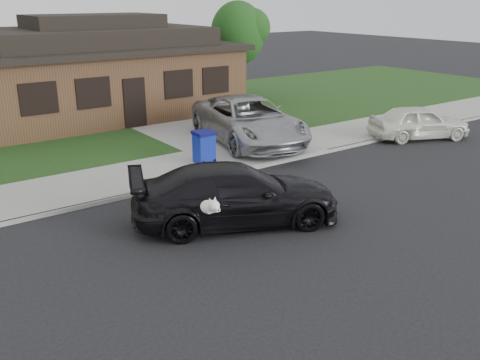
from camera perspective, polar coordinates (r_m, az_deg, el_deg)
ground at (r=12.98m, az=-6.05°, el=-6.53°), size 120.00×120.00×0.00m
sidewalk at (r=17.18m, az=-14.45°, el=-0.33°), size 60.00×3.00×0.12m
curb at (r=15.86m, az=-12.42°, el=-1.79°), size 60.00×0.12×0.12m
lawn at (r=24.55m, az=-21.51°, el=4.71°), size 60.00×13.00×0.13m
driveway at (r=24.02m, az=-5.65°, el=5.67°), size 4.50×13.00×0.14m
sedan at (r=13.64m, az=-0.44°, el=-1.57°), size 5.75×4.08×1.55m
minivan at (r=20.91m, az=0.92°, el=6.41°), size 4.16×6.73×1.74m
white_compact at (r=23.21m, az=18.54°, el=5.88°), size 4.36×3.14×1.38m
recycling_bin at (r=18.42m, az=-3.85°, el=3.55°), size 0.69×0.73×1.10m
house at (r=27.25m, az=-14.95°, el=11.14°), size 12.60×8.60×4.65m
tree_1 at (r=30.48m, az=0.09°, el=15.51°), size 3.15×3.00×5.25m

